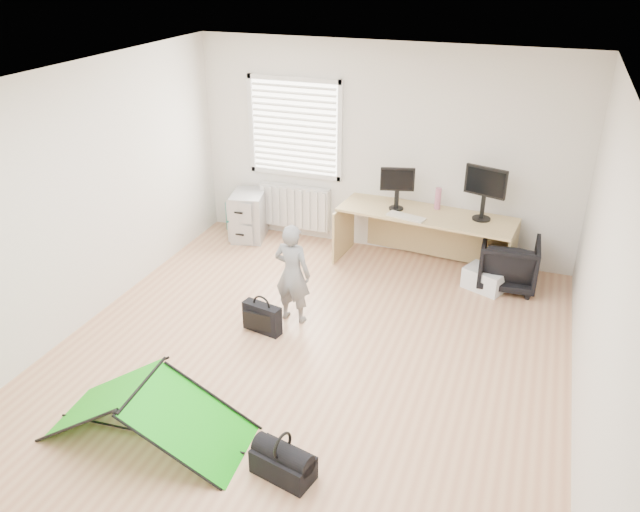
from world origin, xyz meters
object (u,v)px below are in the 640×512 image
(monitor_right, at_px, (483,201))
(desk, at_px, (424,241))
(person, at_px, (292,274))
(storage_crate, at_px, (485,279))
(filing_cabinet, at_px, (249,216))
(thermos, at_px, (438,199))
(laptop_bag, at_px, (262,318))
(office_chair, at_px, (509,263))
(duffel_bag, at_px, (283,465))
(kite, at_px, (146,410))
(monitor_left, at_px, (397,194))

(monitor_right, bearing_deg, desk, -159.06)
(person, height_order, storage_crate, person)
(filing_cabinet, relative_size, storage_crate, 1.43)
(thermos, height_order, laptop_bag, thermos)
(thermos, bearing_deg, storage_crate, -35.29)
(filing_cabinet, relative_size, laptop_bag, 1.54)
(office_chair, bearing_deg, duffel_bag, 67.54)
(office_chair, bearing_deg, desk, -10.14)
(office_chair, relative_size, kite, 0.40)
(filing_cabinet, height_order, office_chair, filing_cabinet)
(kite, height_order, laptop_bag, kite)
(thermos, bearing_deg, monitor_left, -158.62)
(kite, bearing_deg, duffel_bag, -5.52)
(monitor_left, relative_size, laptop_bag, 0.97)
(filing_cabinet, distance_m, monitor_right, 3.20)
(filing_cabinet, bearing_deg, desk, -14.78)
(desk, xyz_separation_m, monitor_right, (0.66, 0.04, 0.61))
(thermos, xyz_separation_m, person, (-1.17, -1.92, -0.31))
(desk, bearing_deg, filing_cabinet, -176.01)
(thermos, bearing_deg, person, -121.39)
(kite, xyz_separation_m, duffel_bag, (1.23, -0.02, -0.16))
(kite, bearing_deg, desk, 63.86)
(desk, relative_size, person, 1.92)
(person, relative_size, storage_crate, 2.43)
(desk, bearing_deg, thermos, 70.53)
(laptop_bag, relative_size, duffel_bag, 0.89)
(monitor_right, bearing_deg, office_chair, -7.73)
(filing_cabinet, bearing_deg, laptop_bag, -74.33)
(desk, bearing_deg, monitor_right, 9.21)
(filing_cabinet, height_order, storage_crate, filing_cabinet)
(monitor_right, xyz_separation_m, laptop_bag, (-1.95, -2.11, -0.82))
(thermos, bearing_deg, filing_cabinet, -176.89)
(desk, height_order, kite, desk)
(office_chair, bearing_deg, monitor_right, -27.48)
(thermos, xyz_separation_m, duffel_bag, (-0.38, -4.06, -0.77))
(monitor_right, relative_size, office_chair, 0.75)
(filing_cabinet, distance_m, monitor_left, 2.18)
(filing_cabinet, xyz_separation_m, laptop_bag, (1.18, -2.12, -0.17))
(monitor_left, distance_m, storage_crate, 1.48)
(office_chair, bearing_deg, storage_crate, 33.24)
(laptop_bag, height_order, duffel_bag, laptop_bag)
(monitor_right, relative_size, duffel_bag, 1.05)
(person, bearing_deg, laptop_bag, 62.41)
(office_chair, distance_m, kite, 4.50)
(desk, distance_m, duffel_bag, 3.88)
(desk, height_order, duffel_bag, desk)
(filing_cabinet, bearing_deg, monitor_right, -13.68)
(storage_crate, height_order, laptop_bag, laptop_bag)
(monitor_left, relative_size, monitor_right, 0.82)
(kite, bearing_deg, thermos, 63.70)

